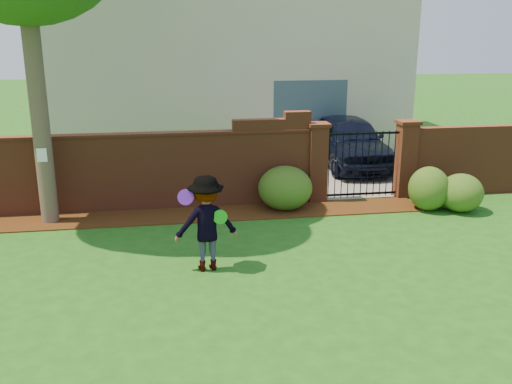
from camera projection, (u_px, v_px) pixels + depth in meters
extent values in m
cube|color=#1F5615|center=(238.00, 277.00, 9.39)|extent=(80.00, 80.00, 0.01)
cube|color=#391D0A|center=(176.00, 216.00, 12.40)|extent=(11.10, 1.08, 0.03)
cube|color=brown|center=(120.00, 174.00, 12.61)|extent=(8.70, 0.25, 1.70)
cube|color=brown|center=(272.00, 125.00, 12.86)|extent=(1.80, 0.25, 0.30)
cube|color=brown|center=(297.00, 115.00, 12.88)|extent=(0.60, 0.25, 0.16)
cube|color=brown|center=(117.00, 135.00, 12.37)|extent=(8.70, 0.31, 0.06)
cube|color=brown|center=(482.00, 160.00, 13.94)|extent=(4.00, 0.25, 1.70)
cube|color=brown|center=(317.00, 164.00, 13.29)|extent=(0.42, 0.42, 1.80)
cube|color=brown|center=(318.00, 125.00, 13.03)|extent=(0.50, 0.50, 0.08)
cube|color=brown|center=(405.00, 161.00, 13.62)|extent=(0.42, 0.42, 1.80)
cube|color=brown|center=(408.00, 122.00, 13.36)|extent=(0.50, 0.50, 0.08)
cylinder|color=black|center=(329.00, 166.00, 13.35)|extent=(0.02, 0.02, 1.60)
cylinder|color=black|center=(336.00, 166.00, 13.37)|extent=(0.02, 0.02, 1.60)
cylinder|color=black|center=(342.00, 165.00, 13.40)|extent=(0.02, 0.02, 1.60)
cylinder|color=black|center=(349.00, 165.00, 13.42)|extent=(0.02, 0.02, 1.60)
cylinder|color=black|center=(355.00, 165.00, 13.44)|extent=(0.02, 0.02, 1.60)
cylinder|color=black|center=(362.00, 165.00, 13.47)|extent=(0.02, 0.02, 1.60)
cylinder|color=black|center=(368.00, 164.00, 13.49)|extent=(0.02, 0.02, 1.60)
cylinder|color=black|center=(375.00, 164.00, 13.52)|extent=(0.02, 0.02, 1.60)
cylinder|color=black|center=(381.00, 164.00, 13.54)|extent=(0.02, 0.02, 1.60)
cylinder|color=black|center=(388.00, 164.00, 13.57)|extent=(0.02, 0.02, 1.60)
cylinder|color=black|center=(394.00, 163.00, 13.59)|extent=(0.02, 0.02, 1.60)
cube|color=black|center=(360.00, 194.00, 13.67)|extent=(1.78, 0.03, 0.05)
cube|color=black|center=(363.00, 133.00, 13.26)|extent=(1.78, 0.03, 0.05)
cube|color=gray|center=(317.00, 161.00, 17.50)|extent=(3.20, 8.00, 0.01)
cube|color=beige|center=(222.00, 57.00, 20.07)|extent=(12.00, 6.00, 6.00)
cube|color=#384C5B|center=(310.00, 118.00, 18.16)|extent=(2.40, 0.12, 2.40)
imported|color=black|center=(352.00, 143.00, 16.53)|extent=(1.80, 4.43, 1.51)
cylinder|color=#4E3C2F|center=(33.00, 54.00, 11.08)|extent=(0.36, 0.36, 7.00)
cube|color=white|center=(42.00, 155.00, 11.46)|extent=(0.20, 0.01, 0.28)
ellipsoid|color=#265018|center=(285.00, 188.00, 12.77)|extent=(1.23, 1.23, 1.01)
ellipsoid|color=#265018|center=(429.00, 189.00, 12.72)|extent=(0.91, 0.91, 1.00)
ellipsoid|color=#265018|center=(461.00, 193.00, 12.65)|extent=(0.97, 0.97, 0.86)
imported|color=gray|center=(206.00, 224.00, 9.46)|extent=(1.12, 0.72, 1.65)
cylinder|color=#6E20CC|center=(186.00, 197.00, 9.24)|extent=(0.27, 0.09, 0.26)
cylinder|color=#16A918|center=(220.00, 217.00, 9.33)|extent=(0.25, 0.08, 0.24)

